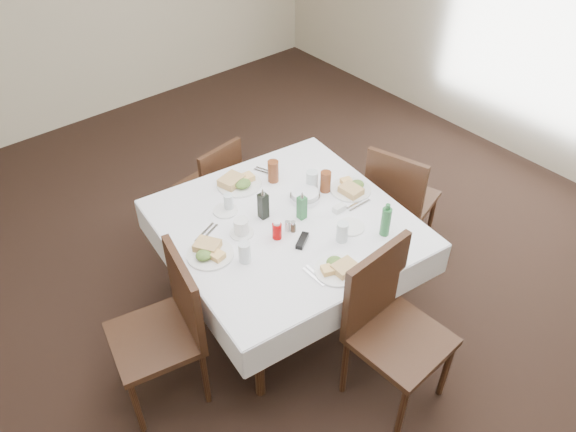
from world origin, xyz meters
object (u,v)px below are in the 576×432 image
object	(u,v)px
ketchup_bottle	(277,230)
coffee_mug	(241,227)
green_bottle	(386,221)
oil_cruet_green	(302,207)
chair_south	(389,320)
chair_north	(214,183)
water_n	(229,202)
water_w	(245,252)
chair_west	(169,323)
chair_east	(398,196)
oil_cruet_dark	(263,205)
water_s	(342,232)
bread_basket	(305,196)
dining_table	(286,230)
water_e	(312,181)

from	to	relation	value
ketchup_bottle	coffee_mug	world-z (taller)	ketchup_bottle
ketchup_bottle	green_bottle	world-z (taller)	green_bottle
oil_cruet_green	chair_south	bearing A→B (deg)	-94.77
chair_north	water_n	distance (m)	0.77
chair_south	water_w	world-z (taller)	chair_south
chair_west	chair_east	bearing A→B (deg)	-0.79
water_n	oil_cruet_dark	distance (m)	0.24
green_bottle	water_s	bearing A→B (deg)	152.43
chair_west	oil_cruet_dark	world-z (taller)	chair_west
water_s	oil_cruet_dark	world-z (taller)	oil_cruet_dark
water_n	oil_cruet_green	bearing A→B (deg)	-50.52
bread_basket	ketchup_bottle	world-z (taller)	ketchup_bottle
dining_table	green_bottle	bearing A→B (deg)	-51.02
chair_south	water_e	size ratio (longest dim) A/B	7.02
water_s	bread_basket	world-z (taller)	water_s
water_n	water_e	world-z (taller)	water_e
oil_cruet_green	oil_cruet_dark	bearing A→B (deg)	138.37
dining_table	ketchup_bottle	world-z (taller)	ketchup_bottle
chair_west	water_n	xyz separation A→B (m)	(0.71, 0.40, 0.25)
water_s	water_e	distance (m)	0.52
chair_south	dining_table	bearing A→B (deg)	92.13
oil_cruet_dark	chair_east	bearing A→B (deg)	-11.98
water_n	green_bottle	bearing A→B (deg)	-53.99
chair_west	water_w	world-z (taller)	chair_west
chair_north	oil_cruet_dark	xyz separation A→B (m)	(-0.16, -0.83, 0.38)
dining_table	water_w	distance (m)	0.44
chair_east	bread_basket	distance (m)	0.81
chair_west	coffee_mug	size ratio (longest dim) A/B	6.75
dining_table	water_s	distance (m)	0.40
water_e	chair_west	bearing A→B (deg)	-170.36
chair_west	water_s	world-z (taller)	chair_west
chair_east	water_s	distance (m)	0.91
chair_south	water_s	xyz separation A→B (m)	(0.11, 0.51, 0.24)
chair_east	chair_north	bearing A→B (deg)	130.16
water_s	coffee_mug	distance (m)	0.61
green_bottle	water_n	bearing A→B (deg)	126.01
chair_south	coffee_mug	size ratio (longest dim) A/B	6.98
chair_north	chair_south	world-z (taller)	chair_south
water_w	chair_west	bearing A→B (deg)	174.99
water_s	oil_cruet_dark	bearing A→B (deg)	115.41
water_s	ketchup_bottle	xyz separation A→B (m)	(-0.28, 0.27, -0.01)
water_n	water_e	bearing A→B (deg)	-19.31
water_n	oil_cruet_dark	world-z (taller)	oil_cruet_dark
chair_south	oil_cruet_dark	world-z (taller)	chair_south
water_s	water_e	xyz separation A→B (m)	(0.19, 0.49, 0.01)
dining_table	chair_south	world-z (taller)	chair_south
chair_north	chair_south	bearing A→B (deg)	-91.60
chair_west	green_bottle	bearing A→B (deg)	-17.12
chair_west	oil_cruet_green	size ratio (longest dim) A/B	4.87
ketchup_bottle	chair_north	bearing A→B (deg)	78.09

